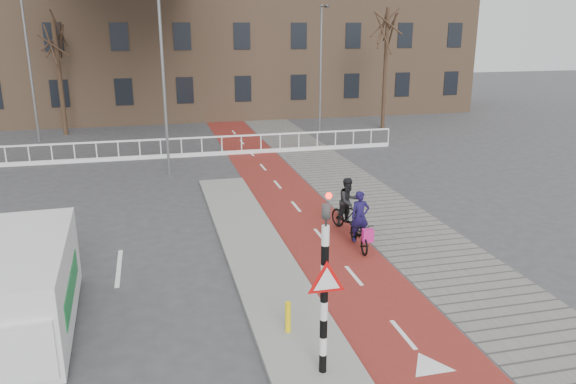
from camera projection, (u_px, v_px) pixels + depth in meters
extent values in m
plane|color=#38383A|center=(322.00, 320.00, 12.47)|extent=(120.00, 120.00, 0.00)
cube|color=maroon|center=(283.00, 191.00, 22.12)|extent=(2.50, 60.00, 0.01)
cube|color=slate|center=(350.00, 187.00, 22.76)|extent=(3.00, 60.00, 0.01)
cube|color=gray|center=(257.00, 253.00, 16.02)|extent=(1.80, 16.00, 0.12)
cylinder|color=black|center=(324.00, 301.00, 10.03)|extent=(0.14, 0.14, 2.88)
imported|color=black|center=(326.00, 204.00, 9.50)|extent=(0.13, 0.16, 0.80)
cylinder|color=#FF0C05|center=(329.00, 196.00, 9.32)|extent=(0.11, 0.02, 0.11)
cylinder|color=yellow|center=(288.00, 317.00, 11.69)|extent=(0.12, 0.12, 0.68)
imported|color=black|center=(359.00, 234.00, 16.36)|extent=(0.68, 1.67, 0.86)
imported|color=#16103D|center=(360.00, 216.00, 16.20)|extent=(0.57, 0.39, 1.49)
cube|color=#BD1A76|center=(368.00, 236.00, 15.81)|extent=(0.32, 0.22, 0.37)
imported|color=black|center=(348.00, 217.00, 17.71)|extent=(0.99, 1.66, 0.96)
imported|color=black|center=(348.00, 201.00, 17.56)|extent=(0.89, 0.79, 1.51)
cube|color=silver|center=(23.00, 287.00, 11.68)|extent=(2.05, 4.72, 1.86)
cube|color=#1A7736|center=(72.00, 286.00, 11.92)|extent=(0.14, 2.97, 0.55)
cylinder|color=black|center=(61.00, 353.00, 10.65)|extent=(0.26, 0.66, 0.65)
cylinder|color=black|center=(1.00, 291.00, 13.13)|extent=(0.26, 0.66, 0.65)
cylinder|color=black|center=(73.00, 283.00, 13.56)|extent=(0.26, 0.66, 0.65)
cube|color=silver|center=(118.00, 141.00, 26.87)|extent=(28.00, 0.08, 0.08)
cube|color=silver|center=(119.00, 159.00, 27.11)|extent=(28.00, 0.10, 0.20)
cube|color=#7F6047|center=(150.00, 29.00, 39.84)|extent=(46.00, 10.00, 12.00)
cylinder|color=black|center=(60.00, 79.00, 32.60)|extent=(0.28, 0.28, 6.61)
cylinder|color=black|center=(385.00, 70.00, 34.67)|extent=(0.24, 0.24, 7.31)
cylinder|color=slate|center=(164.00, 86.00, 23.55)|extent=(0.12, 0.12, 7.68)
cylinder|color=slate|center=(29.00, 63.00, 30.33)|extent=(0.12, 0.12, 8.61)
cylinder|color=slate|center=(321.00, 71.00, 32.70)|extent=(0.12, 0.12, 7.42)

